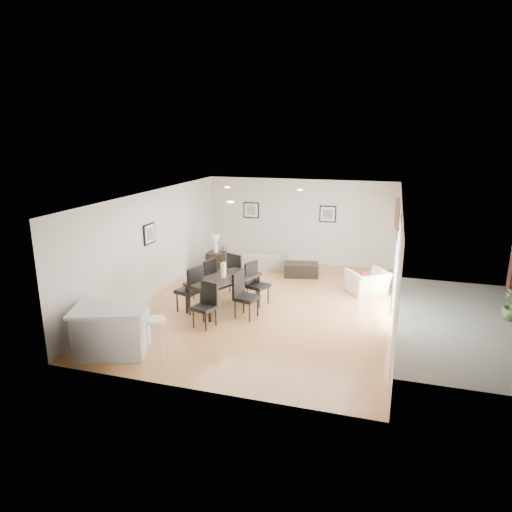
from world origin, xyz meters
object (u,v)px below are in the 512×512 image
(dining_chair_efar, at_px, (255,281))
(dining_chair_foot, at_px, (237,271))
(side_table, at_px, (216,263))
(kitchen_island, at_px, (112,329))
(dining_chair_wnear, at_px, (192,287))
(dining_table, at_px, (224,281))
(sofa, at_px, (256,260))
(dining_chair_wfar, at_px, (206,277))
(armchair, at_px, (368,282))
(coffee_table, at_px, (301,270))
(dining_chair_enear, at_px, (243,292))
(dining_chair_head, at_px, (207,302))
(bar_stool, at_px, (156,324))

(dining_chair_efar, distance_m, dining_chair_foot, 0.92)
(side_table, bearing_deg, kitchen_island, -90.46)
(dining_chair_wnear, height_order, dining_chair_foot, dining_chair_wnear)
(side_table, height_order, kitchen_island, kitchen_island)
(dining_table, bearing_deg, sofa, 117.81)
(dining_chair_wfar, relative_size, dining_chair_efar, 1.01)
(dining_chair_efar, xyz_separation_m, dining_chair_foot, (-0.67, 0.63, 0.02))
(armchair, distance_m, dining_chair_wfar, 4.21)
(dining_chair_foot, height_order, kitchen_island, dining_chair_foot)
(dining_chair_foot, bearing_deg, dining_chair_wfar, 72.02)
(coffee_table, distance_m, kitchen_island, 6.33)
(coffee_table, bearing_deg, dining_chair_wfar, -138.65)
(dining_chair_enear, relative_size, side_table, 1.57)
(dining_chair_wfar, bearing_deg, kitchen_island, 3.21)
(sofa, height_order, dining_table, dining_table)
(sofa, distance_m, dining_chair_enear, 3.86)
(dining_chair_enear, height_order, side_table, dining_chair_enear)
(dining_table, xyz_separation_m, dining_chair_head, (0.02, -1.11, -0.12))
(sofa, relative_size, dining_chair_foot, 1.83)
(dining_table, height_order, dining_chair_enear, dining_chair_enear)
(side_table, bearing_deg, coffee_table, 12.32)
(sofa, bearing_deg, dining_chair_foot, 80.98)
(side_table, bearing_deg, dining_chair_efar, -47.60)
(sofa, height_order, kitchen_island, kitchen_island)
(sofa, distance_m, dining_chair_head, 4.45)
(dining_chair_head, xyz_separation_m, dining_chair_foot, (-0.06, 2.22, 0.05))
(dining_table, xyz_separation_m, bar_stool, (-0.27, -2.82, 0.03))
(dining_chair_wnear, bearing_deg, coffee_table, 167.53)
(sofa, distance_m, dining_chair_foot, 2.25)
(dining_chair_wfar, bearing_deg, sofa, -174.91)
(sofa, xyz_separation_m, kitchen_island, (-1.00, -6.15, 0.19))
(dining_chair_efar, distance_m, kitchen_island, 3.78)
(armchair, distance_m, dining_chair_wnear, 4.63)
(dining_chair_enear, bearing_deg, dining_table, 68.11)
(dining_chair_wfar, height_order, dining_chair_foot, dining_chair_foot)
(sofa, bearing_deg, armchair, 145.86)
(sofa, relative_size, coffee_table, 1.99)
(armchair, relative_size, side_table, 1.42)
(dining_chair_wnear, bearing_deg, kitchen_island, 2.54)
(sofa, bearing_deg, dining_chair_head, 79.58)
(dining_chair_efar, relative_size, dining_chair_foot, 0.97)
(dining_chair_wnear, bearing_deg, dining_chair_wfar, -163.23)
(dining_chair_wnear, distance_m, dining_chair_wfar, 0.90)
(dining_chair_efar, height_order, bar_stool, dining_chair_efar)
(dining_table, relative_size, coffee_table, 2.02)
(kitchen_island, bearing_deg, dining_chair_head, 35.16)
(dining_table, xyz_separation_m, side_table, (-1.17, 2.45, -0.33))
(dining_chair_wnear, bearing_deg, dining_chair_efar, 143.80)
(dining_chair_wnear, xyz_separation_m, dining_chair_foot, (0.59, 1.58, -0.02))
(dining_chair_wnear, bearing_deg, bar_stool, 25.23)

